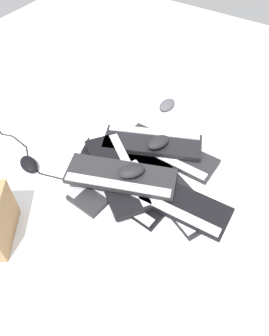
% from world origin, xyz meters
% --- Properties ---
extents(ground_plane, '(3.20, 3.20, 0.00)m').
position_xyz_m(ground_plane, '(0.00, 0.00, 0.00)').
color(ground_plane, white).
extents(keyboard_0, '(0.46, 0.32, 0.03)m').
position_xyz_m(keyboard_0, '(0.21, -0.08, 0.01)').
color(keyboard_0, black).
rests_on(keyboard_0, ground).
extents(keyboard_1, '(0.44, 0.16, 0.03)m').
position_xyz_m(keyboard_1, '(0.10, 0.11, 0.01)').
color(keyboard_1, '#232326').
rests_on(keyboard_1, ground).
extents(keyboard_2, '(0.46, 0.28, 0.03)m').
position_xyz_m(keyboard_2, '(-0.03, -0.02, 0.01)').
color(keyboard_2, black).
rests_on(keyboard_2, ground).
extents(keyboard_3, '(0.19, 0.45, 0.03)m').
position_xyz_m(keyboard_3, '(-0.03, -0.13, 0.01)').
color(keyboard_3, '#232326').
rests_on(keyboard_3, ground).
extents(keyboard_4, '(0.45, 0.19, 0.03)m').
position_xyz_m(keyboard_4, '(0.03, -0.19, 0.01)').
color(keyboard_4, black).
rests_on(keyboard_4, ground).
extents(keyboard_5, '(0.44, 0.38, 0.03)m').
position_xyz_m(keyboard_5, '(-0.01, -0.14, 0.04)').
color(keyboard_5, black).
rests_on(keyboard_5, keyboard_3).
extents(keyboard_6, '(0.44, 0.16, 0.03)m').
position_xyz_m(keyboard_6, '(0.26, -0.14, 0.04)').
color(keyboard_6, black).
rests_on(keyboard_6, keyboard_0).
extents(keyboard_7, '(0.46, 0.31, 0.03)m').
position_xyz_m(keyboard_7, '(0.02, 0.10, 0.04)').
color(keyboard_7, black).
rests_on(keyboard_7, keyboard_1).
extents(keyboard_8, '(0.46, 0.30, 0.03)m').
position_xyz_m(keyboard_8, '(0.03, -0.17, 0.07)').
color(keyboard_8, '#232326').
rests_on(keyboard_8, keyboard_5).
extents(mouse_0, '(0.12, 0.13, 0.04)m').
position_xyz_m(mouse_0, '(0.07, -0.15, 0.11)').
color(mouse_0, black).
rests_on(mouse_0, keyboard_8).
extents(mouse_1, '(0.07, 0.11, 0.04)m').
position_xyz_m(mouse_1, '(-0.07, 0.40, 0.02)').
color(mouse_1, '#4C4C51').
rests_on(mouse_1, ground).
extents(mouse_2, '(0.10, 0.13, 0.04)m').
position_xyz_m(mouse_2, '(0.06, 0.08, 0.08)').
color(mouse_2, black).
rests_on(mouse_2, keyboard_7).
extents(mouse_3, '(0.13, 0.10, 0.04)m').
position_xyz_m(mouse_3, '(-0.37, -0.29, 0.02)').
color(mouse_3, black).
rests_on(mouse_3, ground).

